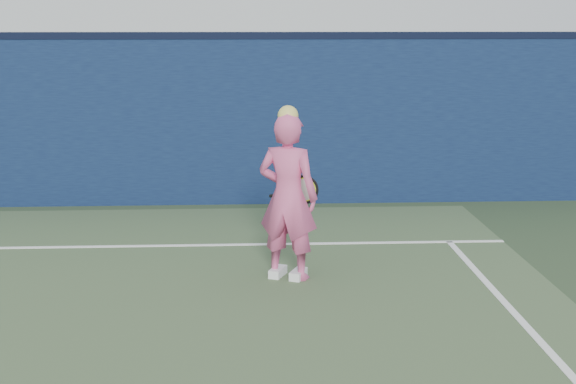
{
  "coord_description": "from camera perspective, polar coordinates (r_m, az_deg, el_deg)",
  "views": [
    {
      "loc": [
        2.25,
        -5.73,
        2.78
      ],
      "look_at": [
        2.67,
        2.69,
        0.97
      ],
      "focal_mm": 50.0,
      "sensor_mm": 36.0,
      "label": 1
    }
  ],
  "objects": [
    {
      "name": "backstop_wall",
      "position": [
        12.53,
        -13.26,
        4.81
      ],
      "size": [
        24.0,
        0.4,
        2.5
      ],
      "primitive_type": "cube",
      "color": "#0D1839",
      "rests_on": "ground"
    },
    {
      "name": "racket",
      "position": [
        9.01,
        0.97,
        0.13
      ],
      "size": [
        0.56,
        0.34,
        0.33
      ],
      "rotation": [
        0.0,
        0.0,
        -0.6
      ],
      "color": "black",
      "rests_on": "ground"
    },
    {
      "name": "wall_cap",
      "position": [
        12.43,
        -13.56,
        10.76
      ],
      "size": [
        24.0,
        0.42,
        0.1
      ],
      "primitive_type": "cube",
      "color": "black",
      "rests_on": "backstop_wall"
    },
    {
      "name": "player",
      "position": [
        8.63,
        0.0,
        -0.32
      ],
      "size": [
        0.78,
        0.66,
        1.9
      ],
      "rotation": [
        0.0,
        0.0,
        2.74
      ],
      "color": "#D85489",
      "rests_on": "ground"
    }
  ]
}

